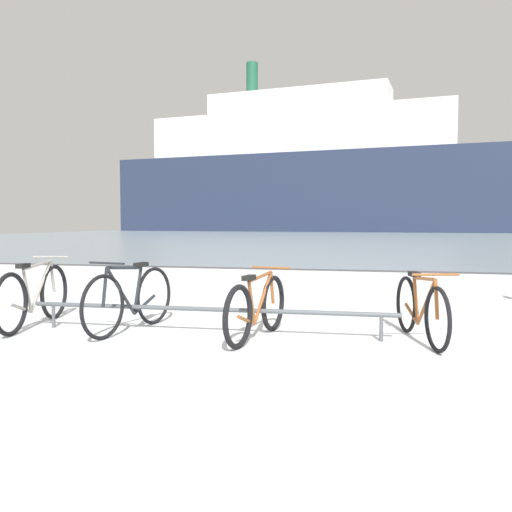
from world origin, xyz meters
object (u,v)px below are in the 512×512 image
at_px(bicycle_2, 257,308).
at_px(ferry_ship, 305,174).
at_px(bicycle_1, 130,299).
at_px(bicycle_3, 421,309).
at_px(bicycle_0, 34,296).

xyz_separation_m(bicycle_2, ferry_ship, (-8.96, 68.50, 7.64)).
height_order(bicycle_1, bicycle_3, bicycle_1).
relative_size(bicycle_1, bicycle_3, 1.05).
height_order(bicycle_2, bicycle_3, bicycle_3).
relative_size(bicycle_1, ferry_ship, 0.03).
distance_m(bicycle_1, bicycle_3, 3.21).
relative_size(bicycle_0, bicycle_1, 1.06).
xyz_separation_m(bicycle_0, bicycle_1, (1.24, 0.01, 0.00)).
relative_size(bicycle_2, ferry_ship, 0.03).
xyz_separation_m(bicycle_3, ferry_ship, (-10.66, 68.24, 7.64)).
bearing_deg(ferry_ship, bicycle_3, -81.12).
distance_m(bicycle_0, ferry_ship, 69.15).
bearing_deg(bicycle_2, ferry_ship, 97.45).
bearing_deg(ferry_ship, bicycle_2, -82.55).
relative_size(bicycle_0, bicycle_3, 1.12).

